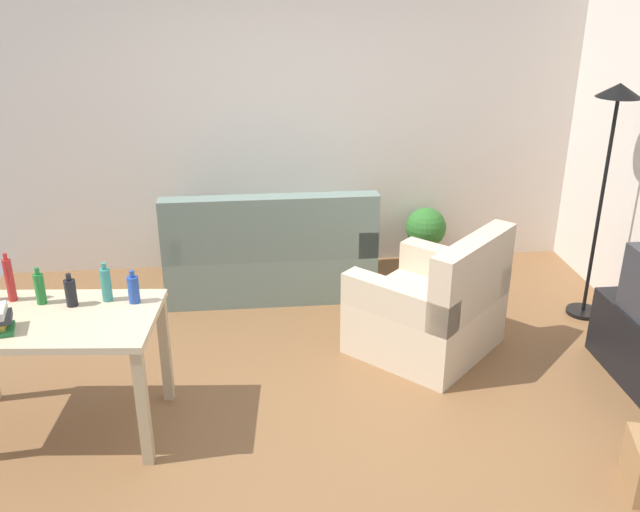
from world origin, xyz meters
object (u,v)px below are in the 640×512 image
(armchair, at_px, (433,309))
(bottle_tall, at_px, (106,284))
(torchiere_lamp, at_px, (611,139))
(couch, at_px, (270,256))
(bottle_blue, at_px, (133,289))
(desk, at_px, (51,334))
(bottle_dark, at_px, (71,292))
(potted_plant, at_px, (425,234))
(bottle_red, at_px, (10,279))
(bottle_green, at_px, (40,288))

(armchair, height_order, bottle_tall, bottle_tall)
(torchiere_lamp, bearing_deg, couch, 163.93)
(couch, distance_m, torchiere_lamp, 2.79)
(torchiere_lamp, height_order, bottle_blue, torchiere_lamp)
(desk, distance_m, bottle_blue, 0.52)
(couch, height_order, armchair, same)
(armchair, bearing_deg, bottle_dark, -31.16)
(potted_plant, bearing_deg, torchiere_lamp, -44.18)
(couch, bearing_deg, bottle_red, 45.61)
(bottle_blue, bearing_deg, potted_plant, 41.64)
(armchair, distance_m, bottle_green, 2.59)
(potted_plant, xyz_separation_m, armchair, (-0.30, -1.43, -0.01))
(bottle_tall, relative_size, bottle_blue, 1.19)
(couch, xyz_separation_m, armchair, (1.11, -1.12, 0.01))
(desk, distance_m, bottle_green, 0.28)
(desk, height_order, armchair, armchair)
(couch, distance_m, bottle_green, 2.21)
(armchair, distance_m, bottle_tall, 2.24)
(potted_plant, distance_m, bottle_blue, 3.05)
(bottle_red, xyz_separation_m, bottle_dark, (0.36, -0.11, -0.05))
(bottle_dark, bearing_deg, couch, 54.87)
(couch, height_order, desk, couch)
(couch, relative_size, torchiere_lamp, 0.94)
(bottle_dark, bearing_deg, desk, -129.75)
(couch, distance_m, potted_plant, 1.44)
(bottle_red, height_order, bottle_green, bottle_red)
(bottle_red, bearing_deg, bottle_green, -18.30)
(bottle_blue, bearing_deg, bottle_green, 175.56)
(potted_plant, bearing_deg, bottle_red, -147.35)
(desk, bearing_deg, torchiere_lamp, 21.65)
(couch, xyz_separation_m, desk, (-1.30, -1.82, 0.34))
(torchiere_lamp, bearing_deg, bottle_red, -167.67)
(torchiere_lamp, xyz_separation_m, bottle_blue, (-3.30, -0.98, -0.57))
(torchiere_lamp, bearing_deg, bottle_tall, -164.85)
(bottle_green, distance_m, bottle_blue, 0.54)
(armchair, relative_size, bottle_green, 5.47)
(couch, relative_size, bottle_tall, 7.18)
(couch, xyz_separation_m, bottle_green, (-1.37, -1.64, 0.55))
(armchair, relative_size, bottle_red, 4.11)
(couch, distance_m, bottle_blue, 1.96)
(torchiere_lamp, distance_m, bottle_tall, 3.62)
(desk, bearing_deg, armchair, 21.34)
(torchiere_lamp, height_order, armchair, torchiere_lamp)
(bottle_blue, bearing_deg, couch, 63.56)
(couch, height_order, potted_plant, couch)
(armchair, height_order, bottle_dark, bottle_dark)
(armchair, xyz_separation_m, bottle_green, (-2.48, -0.52, 0.54))
(desk, relative_size, bottle_dark, 6.29)
(torchiere_lamp, relative_size, bottle_blue, 9.02)
(potted_plant, bearing_deg, bottle_tall, -140.90)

